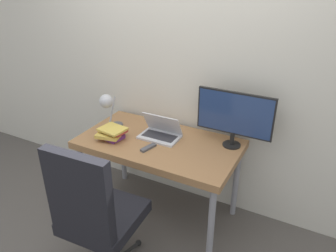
# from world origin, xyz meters

# --- Properties ---
(ground_plane) EXTENTS (12.00, 12.00, 0.00)m
(ground_plane) POSITION_xyz_m (0.00, 0.00, 0.00)
(ground_plane) COLOR #514C47
(wall_back) EXTENTS (8.00, 0.05, 2.60)m
(wall_back) POSITION_xyz_m (0.00, 0.79, 1.30)
(wall_back) COLOR beige
(wall_back) RESTS_ON ground_plane
(desk) EXTENTS (1.32, 0.72, 0.75)m
(desk) POSITION_xyz_m (0.00, 0.36, 0.68)
(desk) COLOR #996B42
(desk) RESTS_ON ground_plane
(laptop) EXTENTS (0.33, 0.22, 0.20)m
(laptop) POSITION_xyz_m (-0.02, 0.43, 0.80)
(laptop) COLOR silver
(laptop) RESTS_ON desk
(monitor) EXTENTS (0.60, 0.15, 0.46)m
(monitor) POSITION_xyz_m (0.55, 0.58, 1.02)
(monitor) COLOR black
(monitor) RESTS_ON desk
(desk_lamp) EXTENTS (0.12, 0.24, 0.34)m
(desk_lamp) POSITION_xyz_m (-0.48, 0.33, 1.00)
(desk_lamp) COLOR #4C4C51
(desk_lamp) RESTS_ON desk
(office_chair) EXTENTS (0.59, 0.61, 1.12)m
(office_chair) POSITION_xyz_m (-0.03, -0.45, 0.62)
(office_chair) COLOR black
(office_chair) RESTS_ON ground_plane
(book_stack) EXTENTS (0.25, 0.22, 0.10)m
(book_stack) POSITION_xyz_m (-0.37, 0.22, 0.81)
(book_stack) COLOR #753384
(book_stack) RESTS_ON desk
(tv_remote) EXTENTS (0.07, 0.15, 0.02)m
(tv_remote) POSITION_xyz_m (-0.01, 0.22, 0.76)
(tv_remote) COLOR #4C4C51
(tv_remote) RESTS_ON desk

